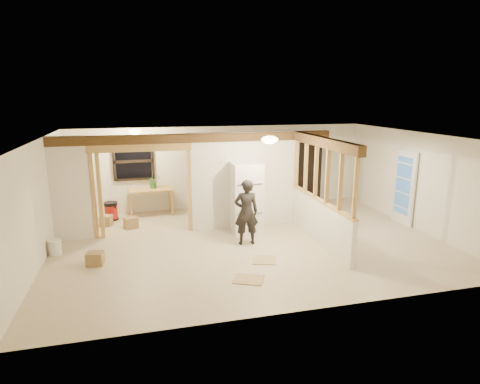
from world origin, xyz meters
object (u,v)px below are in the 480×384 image
object	(u,v)px
refrigerator	(246,197)
bookshelf	(305,173)
woman	(246,212)
shop_vac	(111,211)
work_table	(152,202)

from	to	relation	value
refrigerator	bookshelf	bearing A→B (deg)	41.13
woman	shop_vac	bearing A→B (deg)	-36.63
shop_vac	bookshelf	world-z (taller)	bookshelf
work_table	bookshelf	bearing A→B (deg)	-2.44
woman	work_table	world-z (taller)	woman
refrigerator	work_table	bearing A→B (deg)	137.72
shop_vac	woman	bearing A→B (deg)	-40.62
refrigerator	work_table	size ratio (longest dim) A/B	1.44
bookshelf	refrigerator	bearing A→B (deg)	-138.87
woman	work_table	bearing A→B (deg)	-51.28
refrigerator	woman	xyz separation A→B (m)	(-0.23, -0.88, -0.12)
work_table	shop_vac	size ratio (longest dim) A/B	2.38
shop_vac	refrigerator	bearing A→B (deg)	-28.40
work_table	shop_vac	xyz separation A→B (m)	(-1.13, -0.23, -0.13)
bookshelf	shop_vac	bearing A→B (deg)	-176.25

